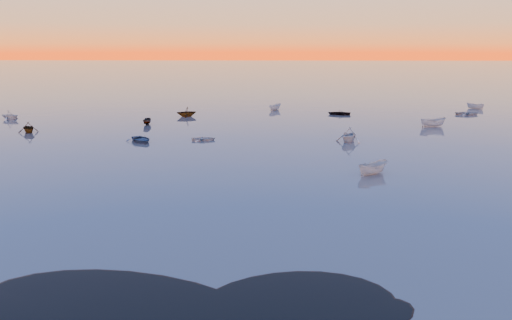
# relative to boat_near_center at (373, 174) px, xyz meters

# --- Properties ---
(ground) EXTENTS (600.00, 600.00, 0.00)m
(ground) POSITION_rel_boat_near_center_xyz_m (-13.06, 71.91, 0.00)
(ground) COLOR #635853
(ground) RESTS_ON ground
(moored_fleet) EXTENTS (124.00, 58.00, 1.20)m
(moored_fleet) POSITION_rel_boat_near_center_xyz_m (-13.06, 24.91, 0.00)
(moored_fleet) COLOR silver
(moored_fleet) RESTS_ON ground
(boat_near_center) EXTENTS (3.50, 4.05, 1.32)m
(boat_near_center) POSITION_rel_boat_near_center_xyz_m (0.00, 0.00, 0.00)
(boat_near_center) COLOR silver
(boat_near_center) RESTS_ON ground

